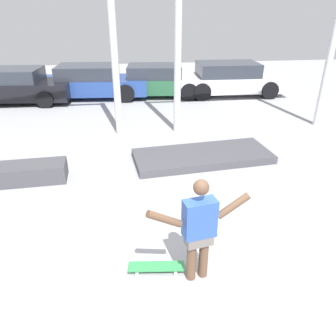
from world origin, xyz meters
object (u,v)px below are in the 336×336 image
parked_car_blue (92,82)px  parked_car_black (14,86)px  parked_car_green (157,81)px  skateboard (156,267)px  skateboarder (199,227)px  parked_car_white (230,79)px  manual_pad (203,156)px  grind_box (9,174)px

parked_car_blue → parked_car_black: bearing=-168.4°
parked_car_black → parked_car_green: parked_car_black is taller
skateboard → parked_car_blue: parked_car_blue is taller
skateboarder → parked_car_white: (3.51, 10.13, -0.21)m
manual_pad → parked_car_green: 6.53m
skateboarder → grind_box: bearing=126.7°
parked_car_white → parked_car_green: bearing=178.3°
skateboard → parked_car_green: 10.19m
skateboarder → parked_car_green: size_ratio=0.38×
skateboarder → parked_car_black: skateboarder is taller
skateboarder → parked_car_blue: 10.62m
skateboarder → manual_pad: 4.01m
skateboard → parked_car_green: bearing=90.3°
skateboarder → parked_car_black: 11.25m
skateboard → manual_pad: size_ratio=0.25×
parked_car_black → grind_box: bearing=-71.0°
skateboarder → skateboard: (-0.56, 0.19, -0.79)m
parked_car_green → parked_car_white: (3.05, -0.18, 0.03)m
grind_box → parked_car_white: (6.97, 6.93, 0.45)m
parked_car_green → parked_car_white: 3.06m
manual_pad → parked_car_blue: parked_car_blue is taller
manual_pad → skateboard: bearing=-112.5°
grind_box → parked_car_black: parked_car_black is taller
manual_pad → parked_car_blue: (-3.15, 6.57, 0.54)m
grind_box → parked_car_green: (3.92, 7.11, 0.42)m
parked_car_green → parked_car_white: parked_car_white is taller
parked_car_black → manual_pad: bearing=-40.4°
skateboard → parked_car_black: parked_car_black is taller
parked_car_blue → parked_car_white: bearing=1.5°
manual_pad → parked_car_white: 6.83m
skateboarder → skateboard: skateboarder is taller
grind_box → parked_car_black: bearing=103.9°
skateboard → skateboarder: bearing=-12.8°
grind_box → parked_car_blue: size_ratio=0.54×
grind_box → parked_car_blue: 7.31m
skateboard → parked_car_green: parked_car_green is taller
skateboard → manual_pad: bearing=73.5°
manual_pad → parked_car_black: 8.70m
manual_pad → parked_car_white: bearing=67.8°
manual_pad → parked_car_blue: size_ratio=0.75×
skateboarder → parked_car_blue: size_ratio=0.35×
skateboarder → parked_car_green: (0.46, 10.31, -0.24)m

